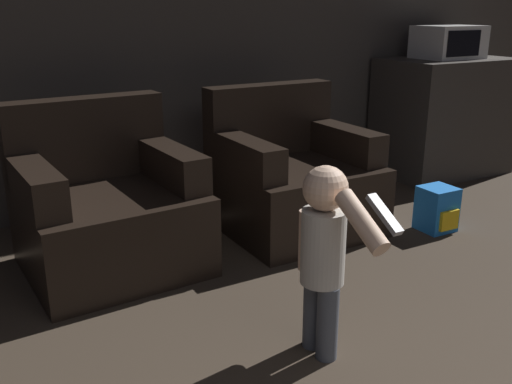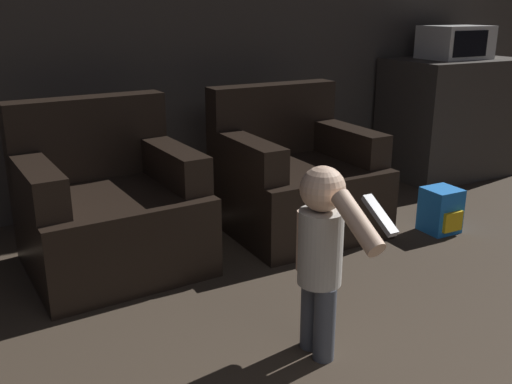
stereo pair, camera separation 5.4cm
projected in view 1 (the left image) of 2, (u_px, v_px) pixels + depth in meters
The scene contains 7 objects.
wall_back at pixel (120, 15), 3.68m from camera, with size 8.40×0.05×2.60m.
armchair_left at pixel (107, 210), 3.06m from camera, with size 0.93×0.89×0.88m.
armchair_right at pixel (292, 180), 3.59m from camera, with size 0.89×0.85×0.88m.
person_toddler at pixel (324, 247), 2.20m from camera, with size 0.17×0.55×0.79m.
toy_backpack at pixel (437, 209), 3.59m from camera, with size 0.21×0.22×0.28m.
kitchen_counter at pixel (443, 116), 4.78m from camera, with size 1.05×0.68×0.95m.
microwave at pixel (448, 42), 4.57m from camera, with size 0.50×0.39×0.26m.
Camera 1 is at (-1.09, 0.70, 1.36)m, focal length 40.00 mm.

